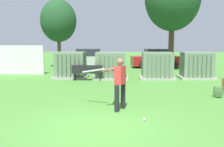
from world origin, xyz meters
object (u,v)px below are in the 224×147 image
Objects in this scene: transformer_west at (71,65)px; transformer_mid_east at (157,66)px; sports_ball at (144,119)px; backpack at (218,92)px; transformer_east at (197,66)px; park_bench at (87,71)px; transformer_mid_west at (111,66)px; parked_car_leftmost at (87,58)px; parked_car_left_of_center at (156,59)px; batter at (119,81)px.

transformer_west is 1.00× the size of transformer_mid_east.
sports_ball is 4.56m from backpack.
transformer_east reaches higher than park_bench.
transformer_mid_west is at bearing 31.86° from park_bench.
park_bench is 20.06× the size of sports_ball.
transformer_mid_west and transformer_mid_east have the same top height.
parked_car_leftmost is at bearing 98.57° from park_bench.
sports_ball is 15.14m from parked_car_left_of_center.
transformer_mid_east is at bearing -96.52° from parked_car_left_of_center.
transformer_west reaches higher than park_bench.
backpack is 0.10× the size of parked_car_leftmost.
backpack is at bearing -46.76° from transformer_mid_west.
transformer_east is 1.16× the size of park_bench.
transformer_mid_west reaches higher than backpack.
backpack is at bearing -70.08° from transformer_mid_east.
transformer_west is 23.33× the size of sports_ball.
transformer_west and transformer_mid_west have the same top height.
transformer_mid_east is 6.74m from parked_car_left_of_center.
transformer_east is (7.82, 0.17, 0.00)m from transformer_west.
transformer_mid_west is 5.29m from transformer_east.
transformer_mid_east is 4.28m from park_bench.
transformer_mid_east and transformer_east have the same top height.
transformer_mid_east is 2.47m from transformer_east.
sports_ball is (0.77, -1.12, -0.93)m from batter.
transformer_mid_east reaches higher than park_bench.
transformer_mid_west is at bearing -5.06° from transformer_west.
transformer_east is 6.65m from parked_car_left_of_center.
transformer_mid_east is 23.33× the size of sports_ball.
parked_car_leftmost is at bearing 121.10° from backpack.
transformer_mid_west is (2.55, -0.23, 0.00)m from transformer_west.
transformer_mid_east is at bearing -173.76° from transformer_east.
park_bench is 0.41× the size of parked_car_leftmost.
transformer_mid_east is 1.16× the size of park_bench.
transformer_east is 4.77× the size of backpack.
park_bench is (-6.62, -1.23, -0.25)m from transformer_east.
sports_ball is (-1.41, -8.27, -0.74)m from transformer_mid_east.
transformer_mid_west is 7.71m from parked_car_left_of_center.
batter is (1.98, -6.18, 0.44)m from park_bench.
transformer_mid_east is 8.65m from parked_car_leftmost.
sports_ball is at bearing -64.69° from transformer_west.
transformer_west is 0.48× the size of parked_car_left_of_center.
transformer_west and parked_car_left_of_center have the same top height.
transformer_mid_west is at bearing 95.16° from batter.
transformer_mid_east is at bearing -51.95° from parked_car_leftmost.
transformer_mid_east is 1.00× the size of transformer_east.
transformer_west is at bearing 138.62° from park_bench.
transformer_mid_west is at bearing -117.66° from parked_car_left_of_center.
park_bench is 9.11m from parked_car_left_of_center.
transformer_east is 5.41m from backpack.
transformer_west and transformer_east have the same top height.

